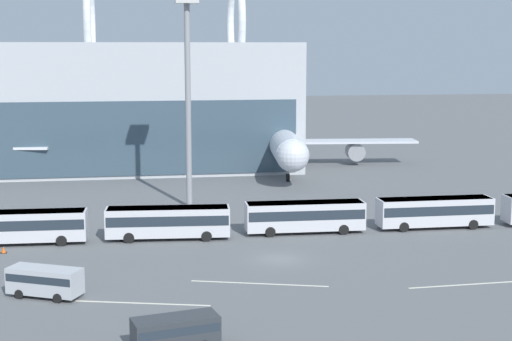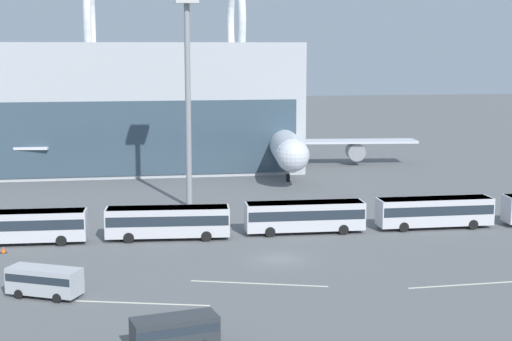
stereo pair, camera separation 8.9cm
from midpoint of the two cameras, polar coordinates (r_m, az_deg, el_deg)
name	(u,v)px [view 1 (the left image)]	position (r m, az deg, el deg)	size (l,w,h in m)	color
ground_plane	(279,259)	(67.95, 1.65, -6.45)	(440.00, 440.00, 0.00)	slate
airliner_at_gate_far	(279,137)	(119.91, 1.64, 2.43)	(42.79, 43.18, 14.63)	silver
shuttle_bus_0	(23,225)	(75.67, -16.65, -3.81)	(11.74, 3.00, 3.08)	silver
shuttle_bus_1	(168,220)	(74.77, -6.45, -3.63)	(11.81, 3.41, 3.08)	silver
shuttle_bus_2	(305,215)	(76.90, 3.54, -3.24)	(11.71, 2.87, 3.08)	silver
shuttle_bus_3	(435,210)	(80.84, 12.84, -2.84)	(11.67, 2.71, 3.08)	silver
service_van_foreground	(45,280)	(59.65, -15.15, -7.69)	(5.74, 4.13, 2.19)	#B2B7BC
service_van_crossing	(176,330)	(48.41, -5.92, -11.48)	(5.49, 3.09, 2.03)	#2D3338
floodlight_mast	(188,76)	(88.11, -5.02, 6.89)	(2.53, 2.53, 23.39)	gray
lane_stripe_0	(259,284)	(61.12, 0.19, -8.23)	(10.73, 0.25, 0.01)	silver
lane_stripe_2	(143,303)	(57.24, -8.30, -9.53)	(9.84, 0.25, 0.01)	silver
lane_stripe_3	(479,284)	(63.45, 15.87, -7.93)	(11.49, 0.25, 0.01)	silver
traffic_cone_0	(4,250)	(73.34, -17.92, -5.51)	(0.57, 0.57, 0.58)	black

